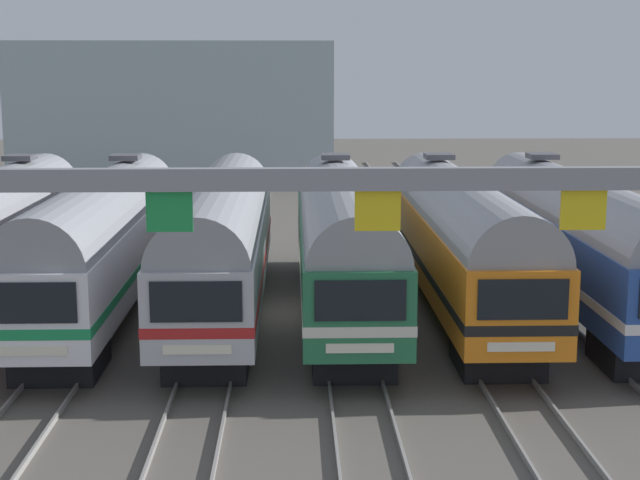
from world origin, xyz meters
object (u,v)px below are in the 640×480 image
Objects in this scene: commuter_train_white at (102,238)px; catenary_gantry at (274,225)px; commuter_train_orange at (460,236)px; commuter_train_blue at (578,235)px; commuter_train_green at (342,237)px; commuter_train_stainless at (222,237)px.

catenary_gantry is (6.09, -13.50, 2.66)m from commuter_train_white.
commuter_train_orange is 15.04m from catenary_gantry.
commuter_train_orange is at bearing 0.00° from commuter_train_white.
commuter_train_blue is 17.09m from catenary_gantry.
commuter_train_blue is 0.71× the size of catenary_gantry.
commuter_train_white is 1.00× the size of commuter_train_green.
catenary_gantry is at bearing -81.45° from commuter_train_stainless.
catenary_gantry is at bearing -114.27° from commuter_train_orange.
commuter_train_orange is at bearing 65.73° from catenary_gantry.
commuter_train_stainless is 0.71× the size of catenary_gantry.
commuter_train_blue is at bearing 53.08° from catenary_gantry.
commuter_train_green is 13.91m from catenary_gantry.
catenary_gantry reaches higher than commuter_train_blue.
commuter_train_green is (4.06, 0.00, 0.00)m from commuter_train_stainless.
catenary_gantry is at bearing -98.55° from commuter_train_green.
commuter_train_white is 16.23m from commuter_train_blue.
commuter_train_orange is (8.12, 0.00, 0.00)m from commuter_train_stainless.
commuter_train_blue is at bearing 0.00° from commuter_train_green.
commuter_train_orange is at bearing 0.03° from commuter_train_stainless.
commuter_train_white and commuter_train_blue have the same top height.
commuter_train_stainless is 4.06m from commuter_train_green.
commuter_train_white and commuter_train_orange have the same top height.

